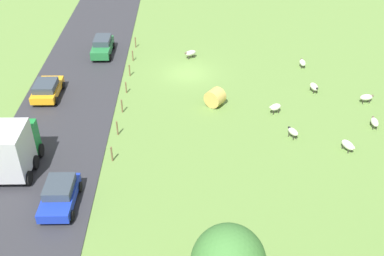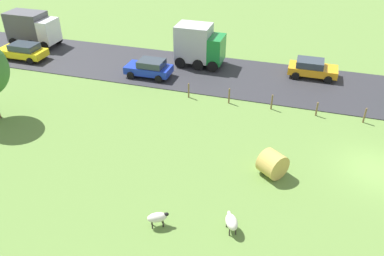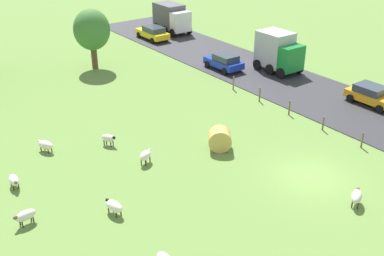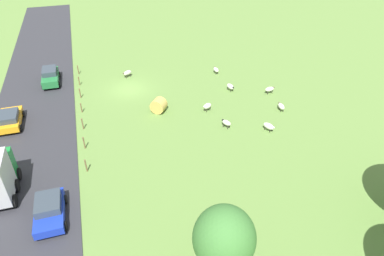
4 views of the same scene
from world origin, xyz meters
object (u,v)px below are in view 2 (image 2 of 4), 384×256
truck_0 (32,28)px  truck_1 (199,45)px  car_0 (312,68)px  sheep_2 (157,217)px  sheep_0 (231,222)px  hay_bale_0 (273,164)px  car_3 (149,68)px  car_2 (23,51)px

truck_0 → truck_1: (0.07, -17.49, 0.11)m
truck_1 → car_0: truck_1 is taller
sheep_2 → truck_0: size_ratio=0.22×
sheep_0 → truck_0: truck_0 is taller
hay_bale_0 → car_0: size_ratio=0.37×
sheep_0 → car_0: bearing=-8.6°
car_0 → car_3: bearing=106.9°
car_0 → car_3: (-4.04, 13.28, 0.00)m
sheep_0 → car_2: (15.25, 23.25, 0.28)m
hay_bale_0 → car_0: car_0 is taller
sheep_2 → car_2: bearing=51.1°
sheep_0 → sheep_2: size_ratio=1.04×
sheep_0 → car_0: car_0 is taller
car_3 → sheep_2: bearing=-156.4°
sheep_2 → car_0: size_ratio=0.27×
sheep_0 → hay_bale_0: bearing=-15.3°
truck_1 → car_3: 5.10m
sheep_0 → truck_1: (18.83, 7.09, 1.38)m
car_3 → car_0: bearing=-73.1°
sheep_2 → car_3: car_3 is taller
car_0 → car_2: size_ratio=0.90×
car_2 → truck_0: bearing=20.6°
hay_bale_0 → truck_0: bearing=61.7°
truck_1 → car_2: bearing=102.5°
hay_bale_0 → car_0: bearing=-6.3°
car_0 → car_2: car_2 is taller
truck_0 → car_3: bearing=-104.4°
sheep_2 → hay_bale_0: 7.36m
truck_1 → car_2: (-3.58, 16.17, -1.09)m
truck_0 → car_0: 27.48m
truck_0 → truck_1: bearing=-89.8°
sheep_0 → truck_1: 20.16m
truck_0 → sheep_2: bearing=-132.7°
hay_bale_0 → truck_0: 29.41m
hay_bale_0 → truck_1: (13.99, 8.41, 1.20)m
hay_bale_0 → car_3: (10.27, 11.72, 0.09)m
sheep_2 → hay_bale_0: bearing=-40.7°
sheep_2 → car_0: car_0 is taller
car_0 → car_2: (-3.90, 26.14, 0.01)m
sheep_0 → truck_1: size_ratio=0.27×
truck_0 → car_2: 3.87m
sheep_0 → car_3: 18.34m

